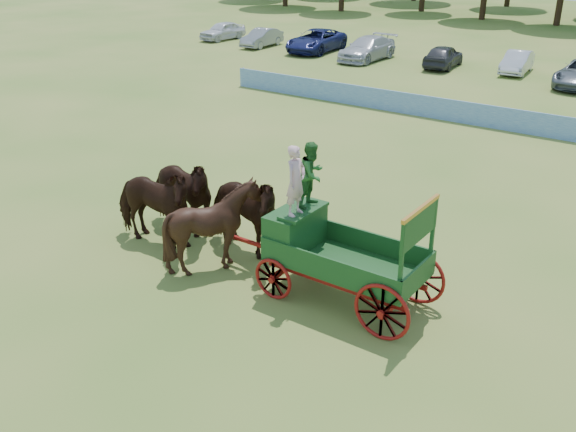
{
  "coord_description": "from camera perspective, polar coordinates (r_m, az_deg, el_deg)",
  "views": [
    {
      "loc": [
        9.93,
        -10.91,
        8.48
      ],
      "look_at": [
        0.7,
        2.08,
        1.3
      ],
      "focal_mm": 40.0,
      "sensor_mm": 36.0,
      "label": 1
    }
  ],
  "objects": [
    {
      "name": "sponsor_banner",
      "position": [
        31.91,
        14.38,
        9.07
      ],
      "size": [
        26.0,
        0.08,
        1.05
      ],
      "primitive_type": "cube",
      "color": "#1E58A7",
      "rests_on": "ground"
    },
    {
      "name": "farm_dray",
      "position": [
        15.72,
        2.91,
        -1.26
      ],
      "size": [
        6.0,
        2.0,
        3.88
      ],
      "color": "#9A0F0F",
      "rests_on": "ground"
    },
    {
      "name": "horse_wheel_right",
      "position": [
        17.88,
        -4.14,
        0.3
      ],
      "size": [
        3.05,
        1.62,
        2.48
      ],
      "primitive_type": "imported",
      "rotation": [
        0.0,
        0.0,
        1.47
      ],
      "color": "black",
      "rests_on": "ground"
    },
    {
      "name": "ground",
      "position": [
        17.01,
        -6.03,
        -5.79
      ],
      "size": [
        160.0,
        160.0,
        0.0
      ],
      "primitive_type": "plane",
      "color": "olive",
      "rests_on": "ground"
    },
    {
      "name": "horse_wheel_left",
      "position": [
        17.13,
        -6.47,
        -0.91
      ],
      "size": [
        2.68,
        2.5,
        2.48
      ],
      "primitive_type": "imported",
      "rotation": [
        0.0,
        0.0,
        1.82
      ],
      "color": "black",
      "rests_on": "ground"
    },
    {
      "name": "horse_lead_left",
      "position": [
        18.69,
        -12.0,
        0.91
      ],
      "size": [
        3.1,
        1.74,
        2.48
      ],
      "primitive_type": "imported",
      "rotation": [
        0.0,
        0.0,
        1.71
      ],
      "color": "black",
      "rests_on": "ground"
    },
    {
      "name": "horse_lead_right",
      "position": [
        19.39,
        -9.65,
        1.97
      ],
      "size": [
        3.03,
        1.57,
        2.48
      ],
      "primitive_type": "imported",
      "rotation": [
        0.0,
        0.0,
        1.49
      ],
      "color": "black",
      "rests_on": "ground"
    },
    {
      "name": "parked_cars",
      "position": [
        43.33,
        18.86,
        12.72
      ],
      "size": [
        50.48,
        6.81,
        1.62
      ],
      "color": "silver",
      "rests_on": "ground"
    }
  ]
}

